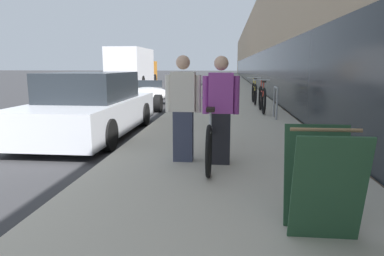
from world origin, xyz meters
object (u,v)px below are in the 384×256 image
object	(u,v)px
bike_rack_hoop	(276,99)
moving_truck	(133,67)
person_rider	(221,111)
parked_sedan_curbside	(92,107)
person_bystander	(183,109)
sandwich_board_sign	(322,181)
tandem_bicycle	(212,133)
cruiser_bike_nearest	(262,99)
vintage_roadster_curbside	(144,96)
cruiser_bike_middle	(254,93)

from	to	relation	value
bike_rack_hoop	moving_truck	size ratio (longest dim) A/B	0.12
person_rider	parked_sedan_curbside	world-z (taller)	person_rider
moving_truck	person_bystander	bearing A→B (deg)	-72.72
bike_rack_hoop	sandwich_board_sign	distance (m)	6.55
person_bystander	tandem_bicycle	bearing A→B (deg)	31.87
sandwich_board_sign	moving_truck	xyz separation A→B (m)	(-8.17, 23.79, 0.84)
bike_rack_hoop	cruiser_bike_nearest	bearing A→B (deg)	101.28
parked_sedan_curbside	vintage_roadster_curbside	xyz separation A→B (m)	(-0.09, 5.26, -0.21)
tandem_bicycle	person_bystander	bearing A→B (deg)	-148.13
sandwich_board_sign	vintage_roadster_curbside	world-z (taller)	sandwich_board_sign
cruiser_bike_nearest	tandem_bicycle	bearing A→B (deg)	-103.39
person_rider	cruiser_bike_nearest	size ratio (longest dim) A/B	0.86
cruiser_bike_middle	parked_sedan_curbside	size ratio (longest dim) A/B	0.40
tandem_bicycle	person_rider	world-z (taller)	person_rider
tandem_bicycle	cruiser_bike_nearest	distance (m)	5.50
bike_rack_hoop	tandem_bicycle	bearing A→B (deg)	-109.96
tandem_bicycle	moving_truck	distance (m)	22.61
sandwich_board_sign	moving_truck	bearing A→B (deg)	108.95
person_rider	vintage_roadster_curbside	size ratio (longest dim) A/B	0.36
tandem_bicycle	bike_rack_hoop	world-z (taller)	tandem_bicycle
cruiser_bike_nearest	cruiser_bike_middle	distance (m)	2.41
cruiser_bike_middle	sandwich_board_sign	world-z (taller)	cruiser_bike_middle
person_bystander	moving_truck	bearing A→B (deg)	107.28
person_bystander	parked_sedan_curbside	xyz separation A→B (m)	(-2.37, 2.40, -0.29)
bike_rack_hoop	moving_truck	world-z (taller)	moving_truck
tandem_bicycle	person_rider	size ratio (longest dim) A/B	1.77
person_rider	bike_rack_hoop	xyz separation A→B (m)	(1.38, 4.51, -0.25)
bike_rack_hoop	moving_truck	xyz separation A→B (m)	(-8.67, 17.26, 0.78)
cruiser_bike_middle	parked_sedan_curbside	bearing A→B (deg)	-125.48
cruiser_bike_nearest	sandwich_board_sign	world-z (taller)	cruiser_bike_nearest
person_rider	vintage_roadster_curbside	xyz separation A→B (m)	(-3.00, 7.76, -0.49)
tandem_bicycle	vintage_roadster_curbside	size ratio (longest dim) A/B	0.64
person_bystander	sandwich_board_sign	xyz separation A→B (m)	(1.43, -2.11, -0.32)
parked_sedan_curbside	bike_rack_hoop	bearing A→B (deg)	25.15
vintage_roadster_curbside	cruiser_bike_nearest	bearing A→B (deg)	-26.34
bike_rack_hoop	parked_sedan_curbside	world-z (taller)	parked_sedan_curbside
cruiser_bike_nearest	person_rider	bearing A→B (deg)	-101.36
bike_rack_hoop	cruiser_bike_middle	distance (m)	3.61
person_rider	parked_sedan_curbside	xyz separation A→B (m)	(-2.91, 2.50, -0.28)
person_bystander	sandwich_board_sign	bearing A→B (deg)	-55.92
person_rider	person_bystander	world-z (taller)	person_bystander
sandwich_board_sign	moving_truck	world-z (taller)	moving_truck
person_bystander	moving_truck	distance (m)	22.71
person_bystander	vintage_roadster_curbside	xyz separation A→B (m)	(-2.45, 7.66, -0.50)
person_rider	sandwich_board_sign	xyz separation A→B (m)	(0.88, -2.02, -0.32)
tandem_bicycle	sandwich_board_sign	world-z (taller)	sandwich_board_sign
person_bystander	sandwich_board_sign	distance (m)	2.56
person_bystander	sandwich_board_sign	size ratio (longest dim) A/B	1.71
sandwich_board_sign	vintage_roadster_curbside	xyz separation A→B (m)	(-3.88, 9.77, -0.18)
cruiser_bike_middle	parked_sedan_curbside	world-z (taller)	parked_sedan_curbside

